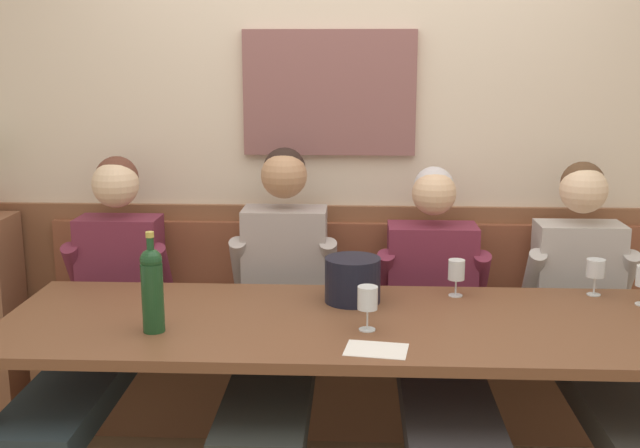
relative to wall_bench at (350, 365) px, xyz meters
name	(u,v)px	position (x,y,z in m)	size (l,w,h in m)	color
room_wall_back	(352,126)	(0.00, 0.26, 1.12)	(6.80, 0.12, 2.80)	beige
wood_wainscot_panel	(351,306)	(0.00, 0.21, 0.23)	(6.80, 0.03, 1.02)	brown
wall_bench	(350,365)	(0.00, 0.00, 0.00)	(2.93, 0.42, 0.94)	brown
dining_table	(349,337)	(0.00, -0.70, 0.41)	(2.63, 0.88, 0.76)	brown
person_left_seat	(97,319)	(-1.08, -0.38, 0.35)	(0.48, 1.31, 1.28)	#292D41
person_right_seat	(278,316)	(-0.31, -0.36, 0.37)	(0.49, 1.31, 1.33)	#2B3332
person_center_left_seat	(438,332)	(0.37, -0.39, 0.32)	(0.51, 1.31, 1.24)	#2E2B2E
person_center_right_seat	(599,329)	(1.04, -0.38, 0.34)	(0.49, 1.31, 1.27)	#342630
ice_bucket	(353,280)	(0.01, -0.48, 0.57)	(0.23, 0.23, 0.18)	black
wine_bottle_clear_water	(152,287)	(-0.70, -0.87, 0.64)	(0.08, 0.08, 0.37)	#1A4221
wine_glass_near_bucket	(456,272)	(0.44, -0.39, 0.58)	(0.07, 0.07, 0.15)	silver
wine_glass_center_front	(596,269)	(1.01, -0.35, 0.59)	(0.08, 0.08, 0.15)	silver
wine_glass_center_rear	(368,299)	(0.07, -0.82, 0.60)	(0.07, 0.07, 0.16)	silver
tasting_sheet_left_guest	(376,350)	(0.10, -1.01, 0.48)	(0.21, 0.15, 0.00)	white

